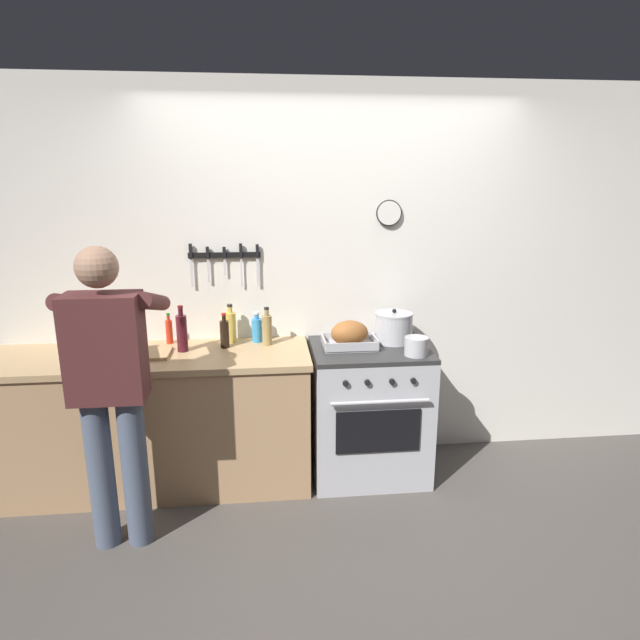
% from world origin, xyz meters
% --- Properties ---
extents(ground_plane, '(8.00, 8.00, 0.00)m').
position_xyz_m(ground_plane, '(0.00, 0.00, 0.00)').
color(ground_plane, '#4C4742').
extents(wall_back, '(6.00, 0.13, 2.60)m').
position_xyz_m(wall_back, '(0.00, 1.35, 1.30)').
color(wall_back, white).
rests_on(wall_back, ground).
extents(counter_block, '(2.03, 0.65, 0.90)m').
position_xyz_m(counter_block, '(-1.20, 0.99, 0.45)').
color(counter_block, tan).
rests_on(counter_block, ground).
extents(stove, '(0.76, 0.67, 0.90)m').
position_xyz_m(stove, '(0.22, 0.99, 0.45)').
color(stove, '#BCBCC1').
rests_on(stove, ground).
extents(person_cook, '(0.51, 0.63, 1.66)m').
position_xyz_m(person_cook, '(-1.28, 0.40, 0.95)').
color(person_cook, '#4C566B').
rests_on(person_cook, ground).
extents(roasting_pan, '(0.35, 0.26, 0.18)m').
position_xyz_m(roasting_pan, '(0.09, 1.01, 0.98)').
color(roasting_pan, '#B7B7BC').
rests_on(roasting_pan, stove).
extents(stock_pot, '(0.25, 0.25, 0.23)m').
position_xyz_m(stock_pot, '(0.40, 1.10, 1.00)').
color(stock_pot, '#B7B7BC').
rests_on(stock_pot, stove).
extents(saucepan, '(0.15, 0.15, 0.12)m').
position_xyz_m(saucepan, '(0.47, 0.80, 0.96)').
color(saucepan, '#B7B7BC').
rests_on(saucepan, stove).
extents(cutting_board, '(0.36, 0.24, 0.02)m').
position_xyz_m(cutting_board, '(-1.24, 0.97, 0.91)').
color(cutting_board, tan).
rests_on(cutting_board, counter_block).
extents(bottle_soy_sauce, '(0.06, 0.06, 0.23)m').
position_xyz_m(bottle_soy_sauce, '(-0.73, 1.09, 1.00)').
color(bottle_soy_sauce, black).
rests_on(bottle_soy_sauce, counter_block).
extents(bottle_cooking_oil, '(0.07, 0.07, 0.26)m').
position_xyz_m(bottle_cooking_oil, '(-0.69, 1.21, 1.01)').
color(bottle_cooking_oil, gold).
rests_on(bottle_cooking_oil, counter_block).
extents(bottle_wine_red, '(0.07, 0.07, 0.30)m').
position_xyz_m(bottle_wine_red, '(-0.99, 1.04, 1.03)').
color(bottle_wine_red, '#47141E').
rests_on(bottle_wine_red, counter_block).
extents(bottle_dish_soap, '(0.07, 0.07, 0.21)m').
position_xyz_m(bottle_dish_soap, '(-0.52, 1.19, 0.99)').
color(bottle_dish_soap, '#338CCC').
rests_on(bottle_dish_soap, counter_block).
extents(bottle_vinegar, '(0.06, 0.06, 0.26)m').
position_xyz_m(bottle_vinegar, '(-0.45, 1.12, 1.01)').
color(bottle_vinegar, '#997F4C').
rests_on(bottle_vinegar, counter_block).
extents(bottle_hot_sauce, '(0.05, 0.05, 0.21)m').
position_xyz_m(bottle_hot_sauce, '(-1.10, 1.22, 0.99)').
color(bottle_hot_sauce, red).
rests_on(bottle_hot_sauce, counter_block).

